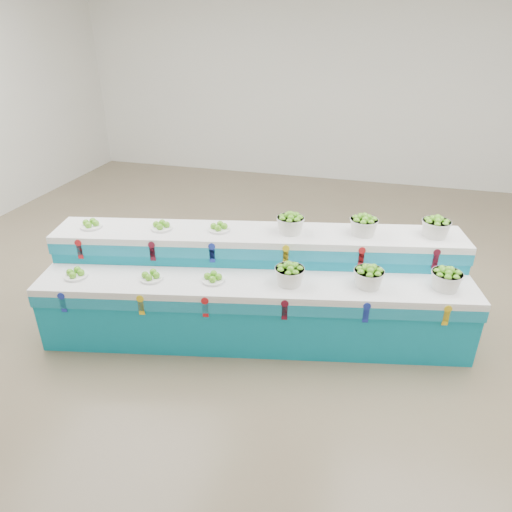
# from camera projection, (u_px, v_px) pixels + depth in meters

# --- Properties ---
(ground) EXTENTS (10.00, 10.00, 0.00)m
(ground) POSITION_uv_depth(u_px,v_px,m) (264.00, 304.00, 5.40)
(ground) COLOR brown
(ground) RESTS_ON ground
(back_wall) EXTENTS (10.00, 0.00, 10.00)m
(back_wall) POSITION_uv_depth(u_px,v_px,m) (330.00, 77.00, 8.76)
(back_wall) COLOR silver
(back_wall) RESTS_ON ground
(display_stand) EXTENTS (4.41, 1.95, 1.02)m
(display_stand) POSITION_uv_depth(u_px,v_px,m) (256.00, 287.00, 4.77)
(display_stand) COLOR #0C8AA9
(display_stand) RESTS_ON ground
(plate_lower_left) EXTENTS (0.27, 0.27, 0.09)m
(plate_lower_left) POSITION_uv_depth(u_px,v_px,m) (75.00, 273.00, 4.51)
(plate_lower_left) COLOR white
(plate_lower_left) RESTS_ON display_stand
(plate_lower_mid) EXTENTS (0.27, 0.27, 0.09)m
(plate_lower_mid) POSITION_uv_depth(u_px,v_px,m) (151.00, 275.00, 4.47)
(plate_lower_mid) COLOR white
(plate_lower_mid) RESTS_ON display_stand
(plate_lower_right) EXTENTS (0.27, 0.27, 0.09)m
(plate_lower_right) POSITION_uv_depth(u_px,v_px,m) (213.00, 277.00, 4.44)
(plate_lower_right) COLOR white
(plate_lower_right) RESTS_ON display_stand
(basket_lower_left) EXTENTS (0.34, 0.34, 0.21)m
(basket_lower_left) POSITION_uv_depth(u_px,v_px,m) (290.00, 274.00, 4.37)
(basket_lower_left) COLOR silver
(basket_lower_left) RESTS_ON display_stand
(basket_lower_mid) EXTENTS (0.34, 0.34, 0.21)m
(basket_lower_mid) POSITION_uv_depth(u_px,v_px,m) (369.00, 276.00, 4.33)
(basket_lower_mid) COLOR silver
(basket_lower_mid) RESTS_ON display_stand
(basket_lower_right) EXTENTS (0.34, 0.34, 0.21)m
(basket_lower_right) POSITION_uv_depth(u_px,v_px,m) (446.00, 279.00, 4.30)
(basket_lower_right) COLOR silver
(basket_lower_right) RESTS_ON display_stand
(plate_upper_left) EXTENTS (0.27, 0.27, 0.09)m
(plate_upper_left) POSITION_uv_depth(u_px,v_px,m) (91.00, 223.00, 4.84)
(plate_upper_left) COLOR white
(plate_upper_left) RESTS_ON display_stand
(plate_upper_mid) EXTENTS (0.27, 0.27, 0.09)m
(plate_upper_mid) POSITION_uv_depth(u_px,v_px,m) (161.00, 225.00, 4.80)
(plate_upper_mid) COLOR white
(plate_upper_mid) RESTS_ON display_stand
(plate_upper_right) EXTENTS (0.27, 0.27, 0.09)m
(plate_upper_right) POSITION_uv_depth(u_px,v_px,m) (219.00, 227.00, 4.77)
(plate_upper_right) COLOR white
(plate_upper_right) RESTS_ON display_stand
(basket_upper_left) EXTENTS (0.34, 0.34, 0.21)m
(basket_upper_left) POSITION_uv_depth(u_px,v_px,m) (290.00, 223.00, 4.71)
(basket_upper_left) COLOR silver
(basket_upper_left) RESTS_ON display_stand
(basket_upper_mid) EXTENTS (0.34, 0.34, 0.21)m
(basket_upper_mid) POSITION_uv_depth(u_px,v_px,m) (364.00, 225.00, 4.67)
(basket_upper_mid) COLOR silver
(basket_upper_mid) RESTS_ON display_stand
(basket_upper_right) EXTENTS (0.34, 0.34, 0.21)m
(basket_upper_right) POSITION_uv_depth(u_px,v_px,m) (436.00, 226.00, 4.63)
(basket_upper_right) COLOR silver
(basket_upper_right) RESTS_ON display_stand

